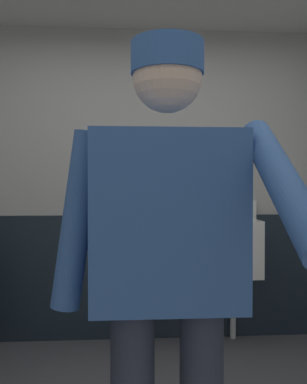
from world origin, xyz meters
The scene contains 6 objects.
wall_back centered at (0.00, 1.79, 1.29)m, with size 3.92×0.12×2.57m, color #B2B2AD.
wainscot_band_back centered at (0.00, 1.72, 0.51)m, with size 3.32×0.03×1.03m, color #19232D.
urinal_left centered at (0.01, 1.57, 0.78)m, with size 0.40×0.34×1.24m.
urinal_middle centered at (0.76, 1.57, 0.78)m, with size 0.40×0.34×1.24m.
privacy_divider_panel centered at (0.39, 1.50, 0.95)m, with size 0.04×0.40×0.90m, color #4C4C51.
person centered at (0.01, -0.38, 1.03)m, with size 0.69×0.60×1.73m.
Camera 1 is at (-0.12, -1.63, 1.29)m, focal length 37.78 mm.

